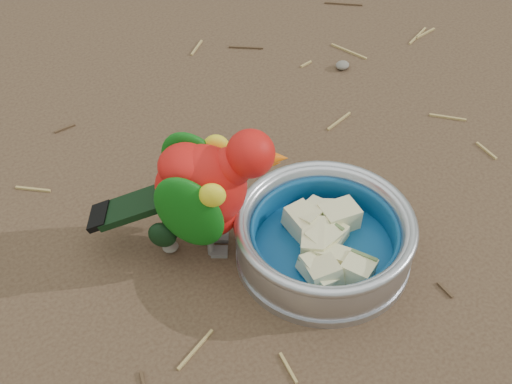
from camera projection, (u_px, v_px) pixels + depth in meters
ground at (283, 238)px, 0.84m from camera, size 60.00×60.00×0.00m
food_bowl at (323, 252)px, 0.82m from camera, size 0.20×0.20×0.02m
bowl_wall at (325, 235)px, 0.80m from camera, size 0.20×0.20×0.04m
fruit_wedges at (324, 239)px, 0.80m from camera, size 0.12×0.12×0.03m
lory_parrot at (205, 196)px, 0.78m from camera, size 0.22×0.19×0.16m
ground_debris at (293, 212)px, 0.87m from camera, size 0.90×0.80×0.01m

